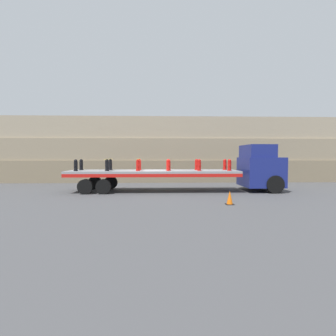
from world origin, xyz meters
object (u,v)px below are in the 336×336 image
fire_hydrant_black_near_0 (76,165)px  fire_hydrant_red_near_3 (169,165)px  fire_hydrant_red_far_4 (197,165)px  fire_hydrant_red_far_5 (225,165)px  fire_hydrant_black_far_0 (81,165)px  fire_hydrant_black_far_1 (110,165)px  truck_cab (261,168)px  fire_hydrant_red_near_5 (229,165)px  traffic_cone (230,198)px  fire_hydrant_red_near_2 (138,165)px  fire_hydrant_red_far_2 (139,165)px  fire_hydrant_red_near_4 (199,165)px  flatbed_trailer (143,174)px  fire_hydrant_red_far_3 (168,165)px  fire_hydrant_black_near_1 (107,165)px

fire_hydrant_black_near_0 → fire_hydrant_red_near_3: (5.59, 0.00, 0.00)m
fire_hydrant_red_far_4 → fire_hydrant_red_far_5: 1.86m
fire_hydrant_black_far_0 → fire_hydrant_black_far_1: (1.86, 0.00, 0.00)m
truck_cab → fire_hydrant_red_near_5: 2.28m
fire_hydrant_black_far_1 → traffic_cone: 8.35m
fire_hydrant_red_near_2 → fire_hydrant_red_far_2: 1.11m
fire_hydrant_red_near_4 → fire_hydrant_black_far_1: bearing=168.8°
flatbed_trailer → fire_hydrant_red_near_2: fire_hydrant_red_near_2 is taller
fire_hydrant_red_near_5 → traffic_cone: (-1.10, -4.14, -1.34)m
fire_hydrant_red_far_3 → fire_hydrant_red_near_4: (1.86, -1.11, 0.00)m
fire_hydrant_red_near_5 → traffic_cone: 4.49m
fire_hydrant_black_far_0 → fire_hydrant_red_far_5: size_ratio=1.00×
fire_hydrant_black_far_0 → fire_hydrant_red_far_3: bearing=0.0°
fire_hydrant_black_far_0 → fire_hydrant_black_far_1: same height
flatbed_trailer → fire_hydrant_red_near_5: bearing=-6.0°
fire_hydrant_black_near_0 → fire_hydrant_red_near_2: (3.73, 0.00, 0.00)m
fire_hydrant_red_near_2 → fire_hydrant_red_far_5: size_ratio=1.00×
fire_hydrant_black_far_1 → fire_hydrant_red_far_2: 1.86m
fire_hydrant_black_near_1 → fire_hydrant_red_far_3: size_ratio=1.00×
fire_hydrant_red_far_2 → fire_hydrant_red_near_4: (3.73, -1.11, 0.00)m
flatbed_trailer → fire_hydrant_red_near_4: 3.52m
flatbed_trailer → fire_hydrant_black_far_1: 2.30m
fire_hydrant_black_near_0 → fire_hydrant_red_near_4: 7.45m
fire_hydrant_black_far_0 → fire_hydrant_red_far_3: same height
fire_hydrant_black_far_1 → fire_hydrant_red_near_5: same height
fire_hydrant_black_far_0 → fire_hydrant_red_far_4: size_ratio=1.00×
fire_hydrant_red_far_3 → fire_hydrant_black_near_0: bearing=-168.8°
fire_hydrant_black_far_0 → fire_hydrant_red_far_5: (9.31, 0.00, 0.00)m
fire_hydrant_black_near_1 → fire_hydrant_red_near_4: size_ratio=1.00×
fire_hydrant_black_near_1 → fire_hydrant_red_far_5: (7.45, 1.11, 0.00)m
flatbed_trailer → fire_hydrant_red_far_3: (1.57, 0.56, 0.57)m
fire_hydrant_red_far_4 → fire_hydrant_red_near_5: bearing=-30.8°
fire_hydrant_red_far_5 → fire_hydrant_black_far_1: bearing=180.0°
flatbed_trailer → fire_hydrant_black_near_1: size_ratio=14.91×
fire_hydrant_black_near_0 → fire_hydrant_red_far_4: (7.45, 1.11, 0.00)m
truck_cab → fire_hydrant_black_near_1: 9.67m
fire_hydrant_black_far_1 → fire_hydrant_black_near_0: bearing=-149.2°
fire_hydrant_red_near_4 → fire_hydrant_black_near_1: bearing=180.0°
flatbed_trailer → traffic_cone: flatbed_trailer is taller
truck_cab → fire_hydrant_red_near_5: truck_cab is taller
truck_cab → fire_hydrant_red_far_3: bearing=174.6°
fire_hydrant_red_near_2 → fire_hydrant_red_far_3: bearing=30.8°
fire_hydrant_black_near_0 → fire_hydrant_red_far_5: 9.38m
flatbed_trailer → fire_hydrant_red_near_3: size_ratio=14.91×
fire_hydrant_red_far_3 → fire_hydrant_red_far_5: bearing=0.0°
fire_hydrant_black_near_0 → fire_hydrant_black_near_1: same height
fire_hydrant_black_far_0 → fire_hydrant_red_near_3: bearing=-11.2°
fire_hydrant_red_near_2 → fire_hydrant_red_far_5: (5.59, 1.11, 0.00)m
fire_hydrant_black_near_0 → traffic_cone: 9.30m
fire_hydrant_red_far_4 → traffic_cone: 5.48m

